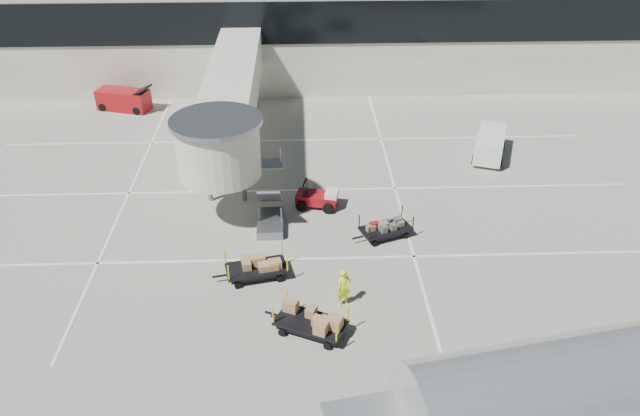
# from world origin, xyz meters

# --- Properties ---
(ground) EXTENTS (140.00, 140.00, 0.00)m
(ground) POSITION_xyz_m (0.00, 0.00, 0.00)
(ground) COLOR #A6A194
(ground) RESTS_ON ground
(lane_markings) EXTENTS (40.00, 30.00, 0.02)m
(lane_markings) POSITION_xyz_m (-0.67, 9.33, 0.01)
(lane_markings) COLOR white
(lane_markings) RESTS_ON ground
(terminal) EXTENTS (64.00, 12.11, 15.20)m
(terminal) POSITION_xyz_m (-0.35, 29.94, 4.11)
(terminal) COLOR beige
(terminal) RESTS_ON ground
(jet_bridge) EXTENTS (5.70, 20.40, 6.03)m
(jet_bridge) POSITION_xyz_m (-3.97, 12.26, 4.28)
(jet_bridge) COLOR silver
(jet_bridge) RESTS_ON ground
(baggage_tug) EXTENTS (2.55, 1.93, 1.55)m
(baggage_tug) POSITION_xyz_m (1.26, 7.10, 0.56)
(baggage_tug) COLOR maroon
(baggage_tug) RESTS_ON ground
(suitcase_cart) EXTENTS (3.35, 2.20, 1.30)m
(suitcase_cart) POSITION_xyz_m (4.67, 3.85, 0.46)
(suitcase_cart) COLOR black
(suitcase_cart) RESTS_ON ground
(box_cart_near) EXTENTS (3.71, 2.64, 1.46)m
(box_cart_near) POSITION_xyz_m (0.55, -3.31, 0.56)
(box_cart_near) COLOR black
(box_cart_near) RESTS_ON ground
(box_cart_far) EXTENTS (3.68, 2.05, 1.41)m
(box_cart_far) POSITION_xyz_m (-1.86, 0.63, 0.55)
(box_cart_far) COLOR black
(box_cart_far) RESTS_ON ground
(ground_worker) EXTENTS (0.84, 0.75, 1.93)m
(ground_worker) POSITION_xyz_m (2.14, -1.58, 0.97)
(ground_worker) COLOR #CEFF1A
(ground_worker) RESTS_ON ground
(minivan) EXTENTS (3.07, 4.58, 1.61)m
(minivan) POSITION_xyz_m (12.83, 13.17, 0.97)
(minivan) COLOR white
(minivan) RESTS_ON ground
(belt_loader) EXTENTS (4.48, 2.70, 2.03)m
(belt_loader) POSITION_xyz_m (-13.17, 22.08, 0.77)
(belt_loader) COLOR maroon
(belt_loader) RESTS_ON ground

